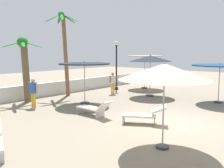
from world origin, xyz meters
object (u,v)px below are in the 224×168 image
at_px(patio_umbrella_2, 220,67).
at_px(guest_2, 33,90).
at_px(palm_tree_2, 25,61).
at_px(patio_umbrella_3, 164,72).
at_px(lounge_chair_1, 94,108).
at_px(lamp_post_0, 116,62).
at_px(patio_umbrella_0, 150,59).
at_px(guest_0, 113,81).
at_px(patio_umbrella_1, 84,66).
at_px(patio_umbrella_4, 145,58).
at_px(palm_tree_0, 64,45).
at_px(lounge_chair_2, 144,114).

relative_size(patio_umbrella_2, guest_2, 1.99).
distance_m(palm_tree_2, guest_2, 2.35).
xyz_separation_m(patio_umbrella_3, lounge_chair_1, (1.42, 4.46, -2.02)).
height_order(patio_umbrella_2, guest_2, patio_umbrella_2).
relative_size(palm_tree_2, lamp_post_0, 1.02).
relative_size(patio_umbrella_0, lounge_chair_1, 1.53).
bearing_deg(guest_0, lamp_post_0, 32.62).
bearing_deg(patio_umbrella_3, patio_umbrella_1, 65.76).
height_order(patio_umbrella_1, lamp_post_0, lamp_post_0).
xyz_separation_m(palm_tree_2, lounge_chair_1, (0.30, -5.44, -2.06)).
bearing_deg(patio_umbrella_4, patio_umbrella_2, -107.25).
xyz_separation_m(patio_umbrella_1, palm_tree_0, (0.92, 2.91, 1.25)).
bearing_deg(patio_umbrella_1, guest_2, 152.57).
bearing_deg(lounge_chair_1, patio_umbrella_2, -25.70).
relative_size(patio_umbrella_4, guest_2, 1.78).
bearing_deg(patio_umbrella_2, guest_2, 138.07).
distance_m(palm_tree_0, lounge_chair_1, 6.66).
distance_m(patio_umbrella_2, lounge_chair_1, 7.98).
relative_size(patio_umbrella_2, patio_umbrella_4, 1.12).
relative_size(patio_umbrella_2, lamp_post_0, 0.84).
bearing_deg(lounge_chair_1, patio_umbrella_3, -107.69).
bearing_deg(guest_0, lounge_chair_2, -129.17).
height_order(lounge_chair_1, guest_0, guest_0).
xyz_separation_m(lamp_post_0, lounge_chair_2, (-6.50, -6.96, -1.81)).
bearing_deg(guest_0, patio_umbrella_0, -66.46).
bearing_deg(guest_0, lounge_chair_1, -147.56).
height_order(palm_tree_0, palm_tree_2, palm_tree_0).
height_order(palm_tree_0, guest_0, palm_tree_0).
relative_size(patio_umbrella_0, lounge_chair_2, 1.56).
distance_m(lounge_chair_2, guest_0, 7.55).
height_order(lounge_chair_1, lounge_chair_2, lounge_chair_1).
distance_m(patio_umbrella_0, patio_umbrella_2, 4.36).
relative_size(palm_tree_2, lounge_chair_2, 2.08).
bearing_deg(patio_umbrella_4, patio_umbrella_1, -173.87).
bearing_deg(patio_umbrella_0, lounge_chair_2, -149.43).
height_order(patio_umbrella_2, palm_tree_0, palm_tree_0).
height_order(guest_0, guest_2, guest_2).
bearing_deg(patio_umbrella_3, lounge_chair_2, 45.76).
bearing_deg(palm_tree_0, patio_umbrella_2, -62.96).
bearing_deg(patio_umbrella_2, patio_umbrella_3, -172.70).
bearing_deg(patio_umbrella_0, guest_2, 158.57).
xyz_separation_m(patio_umbrella_3, patio_umbrella_4, (10.48, 7.64, 0.10)).
bearing_deg(patio_umbrella_3, lounge_chair_1, 72.31).
relative_size(patio_umbrella_1, patio_umbrella_3, 1.03).
bearing_deg(patio_umbrella_4, lamp_post_0, 149.36).
relative_size(patio_umbrella_3, lounge_chair_2, 1.51).
bearing_deg(guest_0, patio_umbrella_4, -1.93).
distance_m(patio_umbrella_4, lounge_chair_1, 9.83).
xyz_separation_m(patio_umbrella_1, patio_umbrella_4, (7.39, 0.79, 0.29)).
bearing_deg(patio_umbrella_0, patio_umbrella_2, -80.12).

